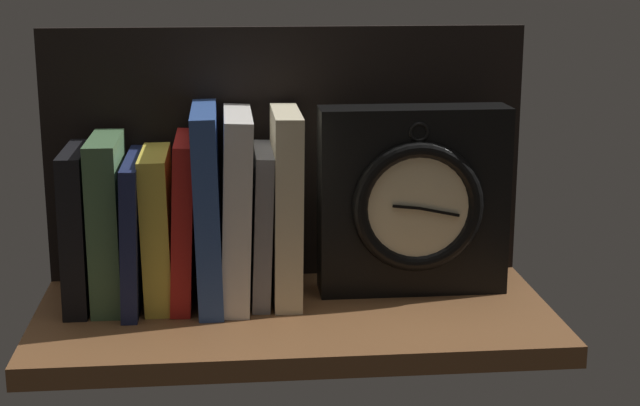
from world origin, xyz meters
The scene contains 12 objects.
ground_plane centered at (0.00, 0.00, -1.25)cm, with size 60.57×29.00×2.50cm, color brown.
back_panel centered at (0.00, 13.90, 16.01)cm, with size 60.57×1.20×32.02cm, color black.
book_black_skeptic centered at (-25.10, 4.90, 9.39)cm, with size 2.75×13.33×18.77cm, color black.
book_green_romantic centered at (-21.67, 4.90, 10.01)cm, with size 3.51×13.12×20.02cm, color #476B44.
book_navy_bierce centered at (-18.69, 4.90, 8.80)cm, with size 1.86×16.50×17.60cm, color #192147.
book_yellow_seinlanguage centered at (-15.86, 4.90, 9.10)cm, with size 3.19×13.03×18.21cm, color gold.
book_red_requiem centered at (-12.80, 4.90, 9.94)cm, with size 2.33×13.84×19.88cm, color red.
book_blue_modern centered at (-9.90, 4.90, 11.62)cm, with size 2.86×16.79×23.23cm, color #2D4C8E.
book_white_catcher centered at (-6.55, 4.90, 11.34)cm, with size 3.24×15.70×22.68cm, color silver.
book_gray_chess centered at (-3.59, 4.90, 9.17)cm, with size 2.10×12.77×18.34cm, color gray.
book_cream_twain centered at (-0.62, 4.90, 11.41)cm, with size 3.24×13.50×22.83cm, color beige.
framed_clock centered at (14.99, 5.24, 11.49)cm, with size 22.97×7.21×22.97cm.
Camera 1 is at (-7.73, -108.21, 40.07)cm, focal length 54.79 mm.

